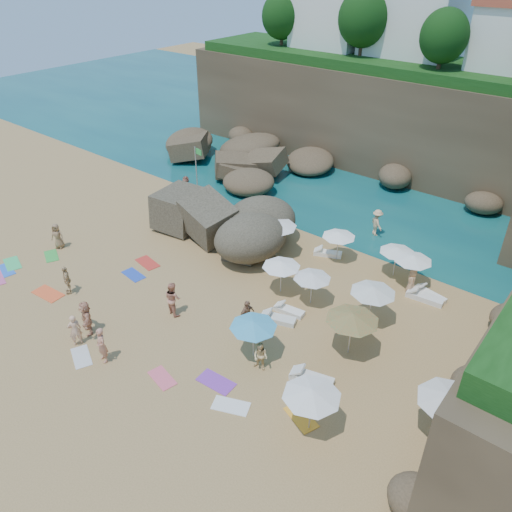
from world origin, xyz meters
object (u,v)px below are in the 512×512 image
Objects in this scene: parasol_0 at (281,264)px; person_stand_3 at (247,315)px; lounger_0 at (328,253)px; person_stand_6 at (75,330)px; parasol_1 at (276,224)px; rock_outcrop at (230,237)px; parasol_2 at (339,234)px; person_stand_1 at (173,298)px; person_stand_2 at (377,223)px; person_stand_5 at (186,188)px; person_stand_4 at (412,281)px; flag_pole at (197,165)px.

parasol_0 reaches higher than person_stand_3.
lounger_0 is 1.00× the size of person_stand_6.
rock_outcrop is at bearing -177.67° from parasol_1.
parasol_0 reaches higher than rock_outcrop.
parasol_2 is (0.68, 4.91, -0.07)m from parasol_0.
rock_outcrop is 8.53m from person_stand_1.
parasol_1 is 1.46× the size of person_stand_6.
person_stand_2 reaches higher than person_stand_3.
person_stand_2 is 0.99× the size of person_stand_5.
rock_outcrop is at bearing -37.48° from person_stand_5.
person_stand_2 reaches higher than person_stand_4.
person_stand_3 is at bearing 157.59° from person_stand_6.
lounger_0 is 8.63m from person_stand_3.
person_stand_1 reaches higher than person_stand_4.
parasol_1 reaches higher than person_stand_5.
parasol_2 is 1.18× the size of lounger_0.
lounger_0 is at bearing 111.88° from person_stand_2.
rock_outcrop is 6.83m from person_stand_5.
rock_outcrop is at bearing -153.58° from person_stand_6.
rock_outcrop is 4.46× the size of person_stand_3.
parasol_1 is 7.45m from person_stand_3.
person_stand_2 is at bearing 40.44° from rock_outcrop.
parasol_1 is 8.17m from person_stand_1.
parasol_1 is 3.84m from lounger_0.
person_stand_1 is 13.90m from person_stand_5.
parasol_2 is 13.40m from person_stand_5.
person_stand_4 is (5.67, -0.45, 0.64)m from lounger_0.
person_stand_1 reaches higher than lounger_0.
parasol_0 is 1.15× the size of person_stand_2.
lounger_0 is (12.55, -1.34, -2.32)m from flag_pole.
person_stand_1 is 13.08m from person_stand_4.
person_stand_1 is (-0.66, -8.05, -1.23)m from parasol_1.
person_stand_6 reaches higher than lounger_0.
person_stand_6 is (1.19, -12.51, 0.86)m from rock_outcrop.
person_stand_5 is (-9.45, 10.20, -0.02)m from person_stand_1.
parasol_1 reaches higher than person_stand_3.
person_stand_4 is 0.83× the size of person_stand_5.
person_stand_6 reaches higher than person_stand_4.
person_stand_4 is at bearing 7.89° from rock_outcrop.
person_stand_3 is (0.57, -8.58, 0.73)m from lounger_0.
flag_pole reaches higher than person_stand_6.
parasol_2 is at bearing 3.67° from person_stand_3.
person_stand_1 is 1.10× the size of person_stand_3.
flag_pole is 2.23× the size of person_stand_6.
person_stand_1 is at bearing -122.63° from parasol_0.
person_stand_1 is 4.99m from person_stand_6.
flag_pole reaches higher than person_stand_2.
parasol_0 is at bearing 13.40° from person_stand_3.
parasol_2 is (13.22, -1.38, -0.69)m from flag_pole.
lounger_0 is at bearing -178.39° from person_stand_6.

